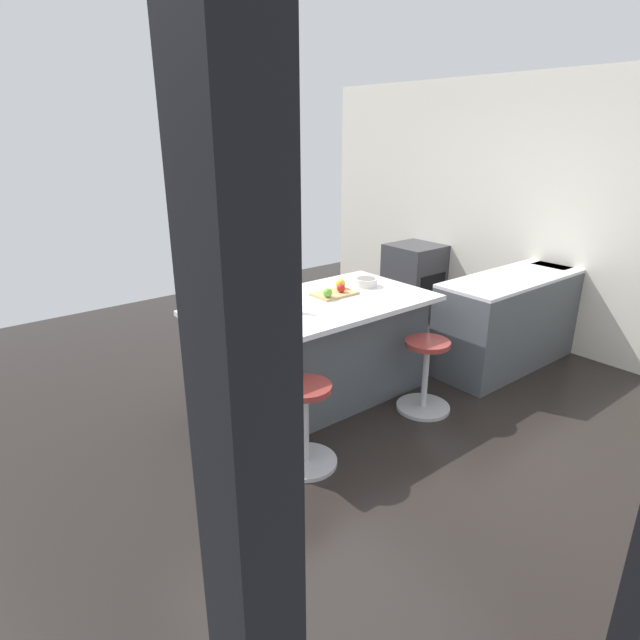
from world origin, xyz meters
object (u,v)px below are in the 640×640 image
water_bottle (283,295)px  fruit_bowl (366,282)px  kitchen_island (313,351)px  stool_by_window (425,378)px  apple_yellow (340,284)px  oven_range (414,279)px  cutting_board (334,294)px  apple_red (341,288)px  apple_green (328,293)px  stool_middle (305,428)px

water_bottle → fruit_bowl: (-0.95, -0.09, -0.08)m
kitchen_island → stool_by_window: size_ratio=3.20×
apple_yellow → fruit_bowl: apple_yellow is taller
oven_range → stool_by_window: 2.51m
water_bottle → fruit_bowl: bearing=-174.9°
cutting_board → apple_red: bearing=148.8°
apple_red → water_bottle: bearing=3.0°
water_bottle → cutting_board: bearing=-173.8°
cutting_board → water_bottle: water_bottle is taller
kitchen_island → water_bottle: size_ratio=6.22×
apple_red → kitchen_island: bearing=-0.5°
oven_range → apple_green: (2.29, 1.08, 0.51)m
apple_green → water_bottle: (0.44, -0.01, 0.06)m
apple_green → oven_range: bearing=-154.8°
fruit_bowl → stool_middle: bearing=31.1°
oven_range → fruit_bowl: fruit_bowl is taller
stool_middle → fruit_bowl: size_ratio=3.03×
stool_by_window → apple_red: (0.31, -0.70, 0.65)m
cutting_board → stool_middle: bearing=40.2°
oven_range → stool_middle: (3.03, 1.74, -0.14)m
cutting_board → fruit_bowl: fruit_bowl is taller
oven_range → cutting_board: size_ratio=2.39×
stool_middle → stool_by_window: bearing=180.0°
oven_range → apple_red: (2.12, 1.04, 0.51)m
stool_middle → apple_red: 1.32m
stool_by_window → stool_middle: (1.23, 0.00, 0.00)m
oven_range → apple_yellow: (2.05, 0.96, 0.52)m
kitchen_island → cutting_board: size_ratio=5.40×
oven_range → cutting_board: cutting_board is taller
oven_range → stool_middle: size_ratio=1.41×
stool_by_window → apple_green: size_ratio=8.04×
apple_yellow → fruit_bowl: size_ratio=0.43×
apple_yellow → water_bottle: size_ratio=0.27×
oven_range → stool_middle: oven_range is taller
apple_green → stool_middle: bearing=41.9°
cutting_board → apple_green: bearing=27.8°
cutting_board → fruit_bowl: (-0.39, -0.02, 0.03)m
oven_range → stool_middle: bearing=29.9°
kitchen_island → fruit_bowl: size_ratio=9.68×
stool_by_window → apple_yellow: 1.06m
oven_range → water_bottle: water_bottle is taller
stool_by_window → water_bottle: 1.35m
stool_by_window → apple_red: 1.01m
cutting_board → apple_green: (0.13, 0.07, 0.05)m
oven_range → kitchen_island: size_ratio=0.44×
apple_yellow → water_bottle: water_bottle is taller
cutting_board → water_bottle: size_ratio=1.15×
cutting_board → fruit_bowl: size_ratio=1.79×
apple_red → oven_range: bearing=-153.8°
oven_range → apple_yellow: 2.32m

